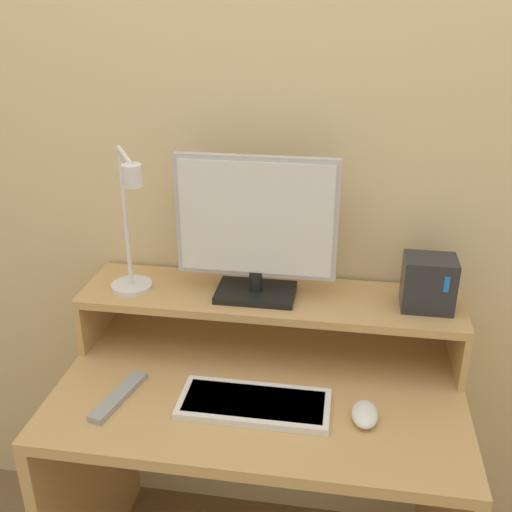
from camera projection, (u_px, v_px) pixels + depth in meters
wall_back at (279, 148)px, 1.59m from camera, size 6.00×0.05×2.50m
desk at (260, 454)px, 1.60m from camera, size 1.01×0.60×0.72m
monitor_shelf at (270, 303)px, 1.61m from camera, size 1.01×0.25×0.17m
monitor at (256, 228)px, 1.51m from camera, size 0.41×0.14×0.38m
desk_lamp at (130, 235)px, 1.51m from camera, size 0.16×0.22×0.39m
router_dock at (428, 283)px, 1.50m from camera, size 0.13×0.10×0.14m
keyboard at (252, 403)px, 1.43m from camera, size 0.36×0.15×0.02m
mouse at (365, 414)px, 1.38m from camera, size 0.06×0.10×0.03m
remote_control at (119, 396)px, 1.45m from camera, size 0.08×0.20×0.02m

